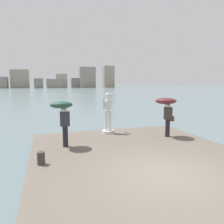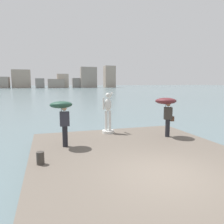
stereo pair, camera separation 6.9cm
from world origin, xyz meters
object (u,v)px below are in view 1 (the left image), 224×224
onlooker_left (62,111)px  mooring_bollard (41,158)px  onlooker_right (166,105)px  statue_white_figure (108,115)px

onlooker_left → mooring_bollard: bearing=-115.6°
onlooker_left → onlooker_right: (5.01, 0.24, 0.05)m
statue_white_figure → onlooker_left: bearing=-143.6°
statue_white_figure → onlooker_left: statue_white_figure is taller
statue_white_figure → onlooker_right: size_ratio=1.10×
onlooker_right → mooring_bollard: bearing=-160.8°
onlooker_right → statue_white_figure: bearing=147.9°
onlooker_right → mooring_bollard: onlooker_right is taller
mooring_bollard → statue_white_figure: bearing=47.4°
onlooker_right → mooring_bollard: size_ratio=4.72×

